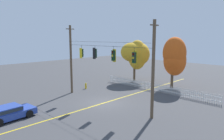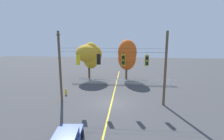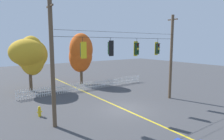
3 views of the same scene
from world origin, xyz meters
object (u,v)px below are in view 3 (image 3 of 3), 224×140
Objects in this scene: traffic_signal_westbound_side at (110,48)px; fire_hydrant at (39,111)px; traffic_signal_southbound_primary at (157,49)px; autumn_maple_near_fence at (30,54)px; autumn_maple_mid at (81,54)px; traffic_signal_northbound_secondary at (83,50)px; traffic_signal_eastbound_side at (137,49)px.

fire_hydrant is at bearing 153.01° from traffic_signal_westbound_side.
traffic_signal_southbound_primary reaches higher than fire_hydrant.
traffic_signal_southbound_primary is 0.24× the size of autumn_maple_near_fence.
traffic_signal_westbound_side is 1.75× the size of fire_hydrant.
traffic_signal_northbound_secondary is at bearing -115.19° from autumn_maple_mid.
traffic_signal_northbound_secondary is 0.99× the size of traffic_signal_eastbound_side.
traffic_signal_southbound_primary is at bearing 0.21° from traffic_signal_westbound_side.
autumn_maple_mid reaches higher than traffic_signal_southbound_primary.
fire_hydrant is (-1.44, -8.85, -3.88)m from autumn_maple_near_fence.
traffic_signal_northbound_secondary and traffic_signal_eastbound_side have the same top height.
autumn_maple_mid reaches higher than autumn_maple_near_fence.
traffic_signal_southbound_primary is 11.69m from autumn_maple_mid.
traffic_signal_westbound_side is (2.32, -0.00, 0.10)m from traffic_signal_northbound_secondary.
autumn_maple_mid is at bearing 88.24° from traffic_signal_eastbound_side.
traffic_signal_southbound_primary is 0.22× the size of autumn_maple_mid.
traffic_signal_westbound_side is 0.20× the size of autumn_maple_mid.
traffic_signal_southbound_primary is (2.57, -0.00, -0.03)m from traffic_signal_eastbound_side.
autumn_maple_mid reaches higher than traffic_signal_eastbound_side.
traffic_signal_westbound_side and traffic_signal_eastbound_side have the same top height.
traffic_signal_eastbound_side is 0.24× the size of autumn_maple_near_fence.
autumn_maple_mid is (0.35, 11.43, -0.98)m from traffic_signal_eastbound_side.
traffic_signal_northbound_secondary is 5.03m from traffic_signal_eastbound_side.
traffic_signal_southbound_primary is at bearing -13.60° from fire_hydrant.
fire_hydrant is (-7.56, 2.45, -4.68)m from traffic_signal_eastbound_side.
autumn_maple_near_fence is at bearing -178.77° from autumn_maple_mid.
traffic_signal_eastbound_side and traffic_signal_southbound_primary have the same top height.
traffic_signal_northbound_secondary is 1.86× the size of fire_hydrant.
autumn_maple_near_fence is 8.01× the size of fire_hydrant.
traffic_signal_northbound_secondary is 2.33m from traffic_signal_westbound_side.
autumn_maple_near_fence is 6.47m from autumn_maple_mid.
fire_hydrant is at bearing 162.04° from traffic_signal_eastbound_side.
traffic_signal_northbound_secondary reaches higher than fire_hydrant.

